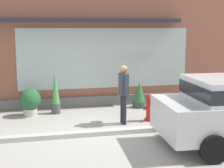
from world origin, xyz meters
The scene contains 9 objects.
ground_plane centered at (0.00, 0.00, 0.00)m, with size 60.00×60.00×0.00m, color #9E9B93.
curb_strip centered at (0.00, -0.20, 0.06)m, with size 14.00×0.24×0.12m, color #B2B2AD.
storefront centered at (0.01, 3.19, 2.22)m, with size 14.00×0.81×4.52m.
fire_hydrant centered at (1.57, 0.79, 0.40)m, with size 0.38×0.34×0.81m.
pedestrian_with_handbag centered at (0.73, 0.66, 0.98)m, with size 0.23×0.64×1.68m.
potted_plant_doorstep centered at (-1.07, 2.24, 0.65)m, with size 0.29×0.29×1.36m.
potted_plant_low_front centered at (1.78, 2.45, 0.43)m, with size 0.46×0.46×0.89m.
potted_plant_near_hydrant centered at (3.61, 2.15, 0.62)m, with size 0.36×0.36×1.29m.
potted_plant_by_entrance centered at (-1.86, 2.12, 0.47)m, with size 0.67×0.67×0.86m.
Camera 1 is at (-1.62, -8.20, 2.70)m, focal length 53.29 mm.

